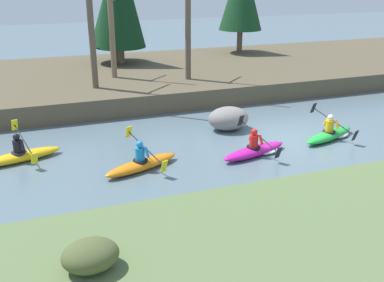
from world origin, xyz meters
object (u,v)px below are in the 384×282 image
kayaker_trailing (142,163)px  boulder_midstream (228,118)px  kayaker_far_back (21,155)px  kayaker_middle (257,150)px  kayaker_lead (331,134)px

kayaker_trailing → boulder_midstream: kayaker_trailing is taller
kayaker_far_back → kayaker_middle: bearing=-32.2°
kayaker_lead → boulder_midstream: kayaker_lead is taller
kayaker_lead → kayaker_trailing: (-7.48, -0.29, 0.02)m
kayaker_middle → kayaker_far_back: size_ratio=1.00×
kayaker_lead → kayaker_trailing: bearing=162.5°
boulder_midstream → kayaker_middle: bearing=-93.5°
kayaker_lead → kayaker_middle: size_ratio=0.99×
kayaker_middle → kayaker_far_back: same height
kayaker_far_back → kayaker_trailing: bearing=-45.3°
kayaker_middle → kayaker_far_back: 8.03m
kayaker_trailing → boulder_midstream: size_ratio=1.64×
kayaker_trailing → kayaker_far_back: size_ratio=0.99×
kayaker_lead → boulder_midstream: 4.01m
kayaker_middle → kayaker_lead: bearing=-7.9°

